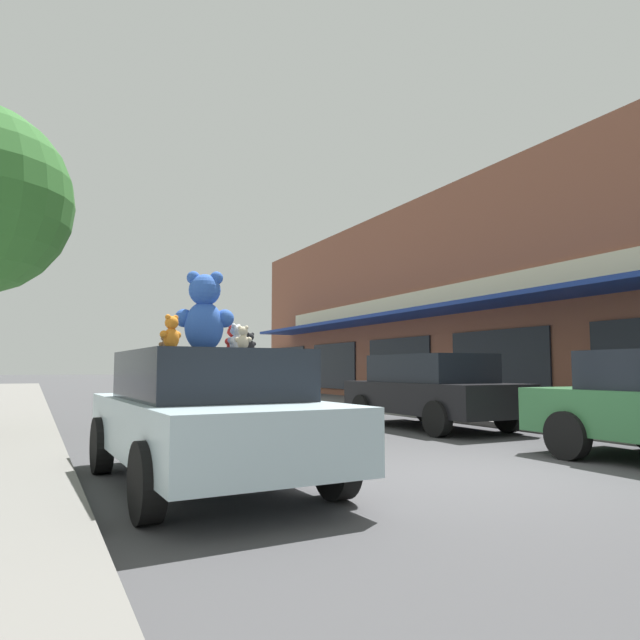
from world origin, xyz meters
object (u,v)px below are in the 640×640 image
at_px(teddy_bear_cream, 243,338).
at_px(plush_art_car, 206,413).
at_px(teddy_bear_giant, 204,313).
at_px(teddy_bear_black, 250,343).
at_px(teddy_bear_brown, 164,343).
at_px(teddy_bear_orange, 171,332).
at_px(parked_car_far_center, 430,389).
at_px(teddy_bear_red, 233,340).
at_px(teddy_bear_white, 236,339).

bearing_deg(teddy_bear_cream, plush_art_car, -32.47).
relative_size(teddy_bear_giant, teddy_bear_black, 4.15).
bearing_deg(teddy_bear_brown, teddy_bear_cream, 71.92).
xyz_separation_m(teddy_bear_cream, teddy_bear_orange, (-0.73, 0.13, 0.05)).
height_order(teddy_bear_giant, parked_car_far_center, teddy_bear_giant).
xyz_separation_m(plush_art_car, teddy_bear_black, (0.56, 0.16, 0.80)).
distance_m(teddy_bear_giant, teddy_bear_red, 0.92).
bearing_deg(teddy_bear_cream, teddy_bear_brown, -35.77).
distance_m(teddy_bear_cream, teddy_bear_orange, 0.74).
distance_m(teddy_bear_red, teddy_bear_orange, 1.84).
xyz_separation_m(teddy_bear_cream, teddy_bear_brown, (-0.54, 1.39, -0.01)).
height_order(teddy_bear_cream, teddy_bear_black, teddy_bear_cream).
bearing_deg(teddy_bear_orange, teddy_bear_giant, -153.61).
xyz_separation_m(plush_art_car, parked_car_far_center, (5.93, 3.72, 0.06)).
bearing_deg(parked_car_far_center, teddy_bear_red, -153.39).
bearing_deg(teddy_bear_giant, parked_car_far_center, -129.69).
height_order(teddy_bear_black, teddy_bear_orange, teddy_bear_orange).
distance_m(teddy_bear_white, teddy_bear_black, 0.39).
relative_size(teddy_bear_white, teddy_bear_orange, 1.02).
bearing_deg(teddy_bear_red, teddy_bear_brown, -26.96).
xyz_separation_m(plush_art_car, teddy_bear_brown, (-0.30, 0.87, 0.80)).
relative_size(teddy_bear_cream, teddy_bear_white, 0.71).
xyz_separation_m(teddy_bear_giant, parked_car_far_center, (5.87, 3.32, -1.09)).
bearing_deg(parked_car_far_center, teddy_bear_orange, -147.39).
height_order(teddy_bear_white, parked_car_far_center, teddy_bear_white).
height_order(plush_art_car, teddy_bear_red, teddy_bear_red).
bearing_deg(teddy_bear_giant, teddy_bear_white, -141.45).
height_order(teddy_bear_brown, teddy_bear_orange, teddy_bear_orange).
bearing_deg(teddy_bear_white, teddy_bear_red, -139.82).
height_order(teddy_bear_red, teddy_bear_orange, teddy_bear_red).
height_order(teddy_bear_giant, teddy_bear_brown, teddy_bear_giant).
bearing_deg(parked_car_far_center, teddy_bear_brown, -155.44).
height_order(plush_art_car, teddy_bear_orange, teddy_bear_orange).
relative_size(teddy_bear_giant, parked_car_far_center, 0.22).
relative_size(teddy_bear_white, teddy_bear_black, 1.55).
distance_m(teddy_bear_cream, teddy_bear_red, 1.63).
bearing_deg(teddy_bear_white, teddy_bear_black, 62.06).
bearing_deg(teddy_bear_white, teddy_bear_brown, -58.17).
relative_size(teddy_bear_white, teddy_bear_red, 0.93).
xyz_separation_m(plush_art_car, teddy_bear_orange, (-0.49, -0.39, 0.86)).
bearing_deg(teddy_bear_black, teddy_bear_cream, 50.84).
bearing_deg(plush_art_car, teddy_bear_red, 57.17).
distance_m(teddy_bear_brown, parked_car_far_center, 6.90).
relative_size(teddy_bear_brown, parked_car_far_center, 0.05).
bearing_deg(teddy_bear_white, plush_art_car, 10.92).
distance_m(teddy_bear_giant, teddy_bear_black, 0.65).
bearing_deg(teddy_bear_giant, teddy_bear_cream, 121.51).
bearing_deg(parked_car_far_center, teddy_bear_cream, -143.37).
xyz_separation_m(teddy_bear_white, parked_car_far_center, (5.43, 3.18, -0.80)).
distance_m(teddy_bear_red, teddy_bear_black, 0.91).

